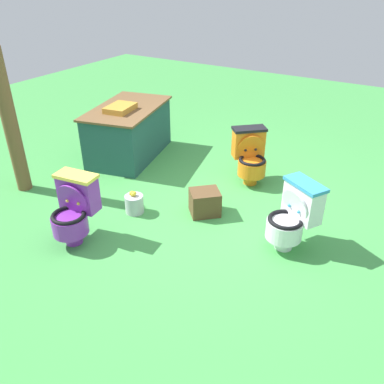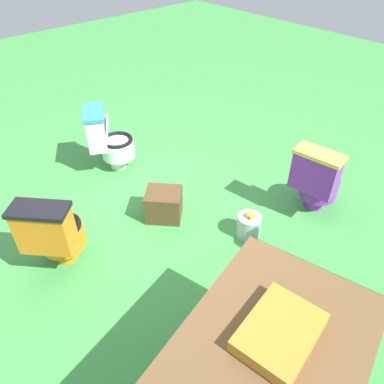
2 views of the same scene
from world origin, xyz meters
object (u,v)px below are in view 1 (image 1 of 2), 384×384
toilet_white (293,216)px  small_crate (205,202)px  lemon_bucket (134,203)px  toilet_orange (250,156)px  vendor_table (129,132)px  toilet_purple (74,209)px  wooden_post (10,123)px

toilet_white → small_crate: bearing=26.2°
small_crate → lemon_bucket: small_crate is taller
toilet_orange → lemon_bucket: size_ratio=2.63×
toilet_white → small_crate: size_ratio=2.16×
toilet_white → vendor_table: (0.93, 2.86, 0.02)m
small_crate → toilet_purple: bearing=141.4°
vendor_table → small_crate: size_ratio=4.82×
toilet_orange → small_crate: toilet_orange is taller
toilet_purple → small_crate: (1.15, -0.91, -0.23)m
lemon_bucket → toilet_purple: bearing=165.6°
toilet_purple → toilet_orange: same height
small_crate → wooden_post: bearing=106.7°
toilet_white → small_crate: 1.10m
toilet_white → lemon_bucket: 1.84m
toilet_white → toilet_orange: same height
vendor_table → toilet_white: bearing=-107.9°
toilet_purple → toilet_white: same height
vendor_table → small_crate: (-0.84, -1.79, -0.24)m
wooden_post → lemon_bucket: size_ratio=6.52×
toilet_orange → vendor_table: bearing=-36.5°
toilet_purple → vendor_table: vendor_table is taller
toilet_orange → vendor_table: size_ratio=0.45×
toilet_white → wooden_post: 3.50m
toilet_purple → wooden_post: wooden_post is taller
toilet_white → wooden_post: (-0.61, 3.41, 0.53)m
toilet_orange → lemon_bucket: toilet_orange is taller
wooden_post → small_crate: size_ratio=5.35×
toilet_white → wooden_post: bearing=41.1°
toilet_orange → small_crate: bearing=42.0°
wooden_post → lemon_bucket: (0.29, -1.61, -0.78)m
toilet_white → vendor_table: vendor_table is taller
toilet_white → toilet_orange: (1.11, 0.96, 0.00)m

